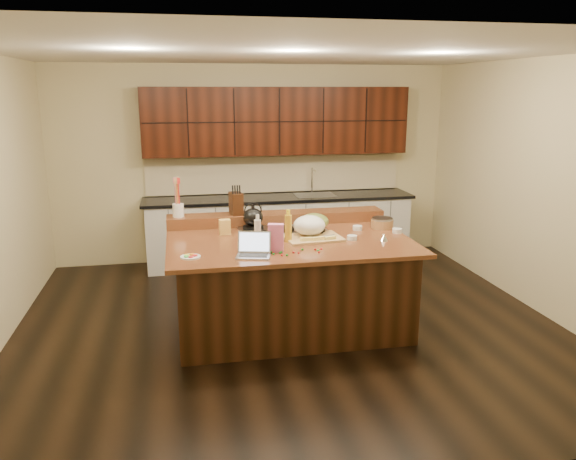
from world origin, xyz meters
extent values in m
cube|color=black|center=(0.00, 0.00, -0.01)|extent=(5.50, 5.00, 0.01)
cube|color=silver|center=(0.00, 0.00, 2.71)|extent=(5.50, 5.00, 0.01)
cube|color=beige|center=(0.00, 2.50, 1.35)|extent=(5.50, 0.01, 2.70)
cube|color=beige|center=(0.00, -2.50, 1.35)|extent=(5.50, 0.01, 2.70)
cube|color=beige|center=(2.75, 0.00, 1.35)|extent=(0.01, 5.00, 2.70)
cube|color=black|center=(0.00, 0.00, 0.44)|extent=(2.22, 1.42, 0.88)
cube|color=black|center=(0.00, 0.00, 0.90)|extent=(2.40, 1.60, 0.04)
cube|color=black|center=(0.00, 0.70, 0.98)|extent=(2.40, 0.30, 0.12)
cube|color=gray|center=(0.00, 0.30, 0.93)|extent=(0.92, 0.52, 0.02)
cylinder|color=black|center=(-0.30, 0.43, 0.95)|extent=(0.22, 0.22, 0.03)
cylinder|color=black|center=(0.30, 0.43, 0.95)|extent=(0.22, 0.22, 0.03)
cylinder|color=black|center=(-0.30, 0.17, 0.95)|extent=(0.22, 0.22, 0.03)
cylinder|color=black|center=(0.30, 0.17, 0.95)|extent=(0.22, 0.22, 0.03)
cylinder|color=black|center=(0.00, 0.30, 0.95)|extent=(0.22, 0.22, 0.03)
cube|color=silver|center=(0.30, 2.17, 0.45)|extent=(3.60, 0.62, 0.90)
cube|color=black|center=(0.30, 2.17, 0.92)|extent=(3.70, 0.66, 0.04)
cube|color=gray|center=(0.80, 2.17, 0.94)|extent=(0.55, 0.42, 0.01)
cylinder|color=gray|center=(0.80, 2.35, 1.12)|extent=(0.02, 0.02, 0.36)
cube|color=black|center=(0.30, 2.32, 1.95)|extent=(3.60, 0.34, 0.90)
cube|color=beige|center=(0.30, 2.48, 1.20)|extent=(3.60, 0.03, 0.50)
ellipsoid|color=black|center=(-0.30, 0.43, 1.06)|extent=(0.26, 0.26, 0.19)
ellipsoid|color=olive|center=(0.30, 0.17, 1.05)|extent=(0.37, 0.37, 0.16)
cube|color=#B7B7BC|center=(-0.43, -0.54, 0.93)|extent=(0.34, 0.27, 0.01)
cube|color=black|center=(-0.43, -0.54, 0.94)|extent=(0.27, 0.18, 0.00)
cube|color=#B7B7BC|center=(-0.41, -0.44, 1.03)|extent=(0.30, 0.13, 0.19)
cube|color=silver|center=(-0.41, -0.45, 1.03)|extent=(0.27, 0.11, 0.16)
cylinder|color=gold|center=(-0.03, -0.11, 1.06)|extent=(0.08, 0.08, 0.27)
cylinder|color=silver|center=(-0.34, -0.17, 1.04)|extent=(0.08, 0.08, 0.25)
cube|color=tan|center=(0.23, -0.06, 0.93)|extent=(0.59, 0.46, 0.03)
ellipsoid|color=white|center=(0.21, 0.02, 1.04)|extent=(0.32, 0.32, 0.20)
cube|color=#EDD872|center=(0.13, -0.19, 0.96)|extent=(0.12, 0.03, 0.03)
cube|color=#EDD872|center=(0.25, -0.19, 0.96)|extent=(0.12, 0.03, 0.03)
cube|color=#EDD872|center=(0.37, -0.19, 0.96)|extent=(0.12, 0.03, 0.03)
cylinder|color=gray|center=(0.35, -0.08, 0.95)|extent=(0.21, 0.09, 0.01)
cylinder|color=white|center=(0.60, -0.15, 0.94)|extent=(0.13, 0.13, 0.04)
cylinder|color=white|center=(0.78, 0.22, 0.94)|extent=(0.11, 0.11, 0.04)
cylinder|color=white|center=(1.15, 0.03, 0.94)|extent=(0.13, 0.13, 0.04)
cylinder|color=#996B3F|center=(1.07, 0.26, 0.97)|extent=(0.30, 0.30, 0.09)
cone|color=silver|center=(0.90, -0.25, 0.96)|extent=(0.10, 0.10, 0.07)
cube|color=pink|center=(-0.21, -0.42, 1.05)|extent=(0.15, 0.11, 0.26)
cylinder|color=white|center=(-0.98, -0.45, 0.93)|extent=(0.19, 0.19, 0.01)
cube|color=gold|center=(-0.61, 0.31, 1.00)|extent=(0.12, 0.09, 0.16)
cylinder|color=white|center=(-1.07, 0.70, 1.11)|extent=(0.15, 0.15, 0.14)
cube|color=black|center=(-0.45, 0.70, 1.16)|extent=(0.15, 0.21, 0.24)
ellipsoid|color=red|center=(0.17, -0.54, 0.93)|extent=(0.02, 0.02, 0.02)
ellipsoid|color=#198C26|center=(-0.24, -0.51, 0.93)|extent=(0.02, 0.02, 0.02)
ellipsoid|color=red|center=(-0.18, -0.44, 0.93)|extent=(0.02, 0.02, 0.02)
ellipsoid|color=#198C26|center=(0.18, -0.49, 0.93)|extent=(0.02, 0.02, 0.02)
ellipsoid|color=red|center=(0.16, -0.44, 0.93)|extent=(0.02, 0.02, 0.02)
ellipsoid|color=#198C26|center=(-0.25, -0.46, 0.93)|extent=(0.02, 0.02, 0.02)
ellipsoid|color=red|center=(-0.24, -0.48, 0.93)|extent=(0.02, 0.02, 0.02)
ellipsoid|color=#198C26|center=(-0.17, -0.47, 0.93)|extent=(0.02, 0.02, 0.02)
ellipsoid|color=red|center=(-0.02, -0.53, 0.93)|extent=(0.02, 0.02, 0.02)
ellipsoid|color=#198C26|center=(-0.13, -0.57, 0.93)|extent=(0.02, 0.02, 0.02)
ellipsoid|color=red|center=(-0.06, -0.50, 0.93)|extent=(0.02, 0.02, 0.02)
ellipsoid|color=#198C26|center=(-0.18, -0.49, 0.93)|extent=(0.02, 0.02, 0.02)
ellipsoid|color=red|center=(0.22, -0.44, 0.93)|extent=(0.02, 0.02, 0.02)
ellipsoid|color=#198C26|center=(0.04, -0.42, 0.93)|extent=(0.02, 0.02, 0.02)
ellipsoid|color=red|center=(-0.18, -0.57, 0.93)|extent=(0.02, 0.02, 0.02)
camera|label=1|loc=(-1.05, -5.29, 2.37)|focal=35.00mm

